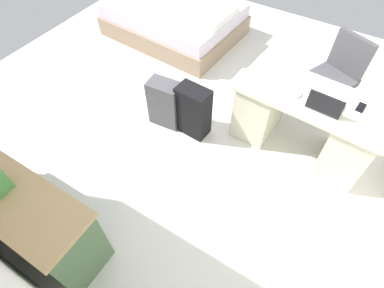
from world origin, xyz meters
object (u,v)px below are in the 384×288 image
(suitcase_spare_grey, at_px, (165,103))
(bed, at_px, (175,20))
(desk, at_px, (304,121))
(cell_phone_near_laptop, at_px, (361,107))
(computer_mouse, at_px, (299,94))
(office_chair, at_px, (332,81))
(laptop, at_px, (325,105))
(credenza, at_px, (9,204))
(suitcase_black, at_px, (193,111))

(suitcase_spare_grey, bearing_deg, bed, -65.09)
(desk, relative_size, suitcase_spare_grey, 2.56)
(desk, bearing_deg, cell_phone_near_laptop, -170.22)
(bed, xyz_separation_m, computer_mouse, (-2.26, 1.25, 0.51))
(computer_mouse, bearing_deg, suitcase_spare_grey, 19.85)
(bed, relative_size, computer_mouse, 19.84)
(office_chair, bearing_deg, suitcase_spare_grey, 38.60)
(office_chair, xyz_separation_m, suitcase_spare_grey, (1.52, 1.21, -0.13))
(desk, relative_size, bed, 0.74)
(desk, bearing_deg, bed, -26.19)
(desk, xyz_separation_m, laptop, (-0.12, 0.13, 0.40))
(suitcase_spare_grey, bearing_deg, credenza, 72.90)
(credenza, distance_m, computer_mouse, 2.76)
(suitcase_black, xyz_separation_m, computer_mouse, (-0.96, -0.35, 0.44))
(credenza, relative_size, laptop, 5.58)
(suitcase_black, bearing_deg, suitcase_spare_grey, 10.40)
(laptop, height_order, computer_mouse, laptop)
(suitcase_spare_grey, relative_size, cell_phone_near_laptop, 4.24)
(suitcase_spare_grey, bearing_deg, cell_phone_near_laptop, -169.45)
(credenza, relative_size, bed, 0.91)
(credenza, bearing_deg, suitcase_black, -111.57)
(computer_mouse, distance_m, cell_phone_near_laptop, 0.56)
(office_chair, relative_size, laptop, 2.92)
(credenza, xyz_separation_m, cell_phone_near_laptop, (-2.23, -2.30, 0.36))
(office_chair, xyz_separation_m, laptop, (-0.05, 0.88, 0.37))
(office_chair, bearing_deg, desk, 84.36)
(credenza, bearing_deg, laptop, -132.59)
(desk, xyz_separation_m, cell_phone_near_laptop, (-0.41, -0.07, 0.36))
(desk, distance_m, office_chair, 0.76)
(desk, height_order, office_chair, office_chair)
(credenza, height_order, suitcase_black, credenza)
(bed, height_order, suitcase_spare_grey, bed)
(office_chair, distance_m, credenza, 3.53)
(suitcase_black, height_order, suitcase_spare_grey, suitcase_black)
(office_chair, distance_m, suitcase_black, 1.66)
(suitcase_spare_grey, bearing_deg, desk, -167.77)
(office_chair, bearing_deg, cell_phone_near_laptop, 116.35)
(computer_mouse, bearing_deg, bed, -25.51)
(credenza, distance_m, bed, 3.46)
(office_chair, bearing_deg, laptop, 93.18)
(desk, bearing_deg, suitcase_spare_grey, 17.54)
(suitcase_black, bearing_deg, laptop, -162.79)
(office_chair, xyz_separation_m, bed, (2.47, -0.42, -0.18))
(credenza, xyz_separation_m, computer_mouse, (-1.68, -2.16, 0.37))
(bed, relative_size, laptop, 6.15)
(desk, height_order, laptop, laptop)
(computer_mouse, bearing_deg, desk, -149.47)
(desk, height_order, cell_phone_near_laptop, cell_phone_near_laptop)
(desk, bearing_deg, computer_mouse, 27.17)
(suitcase_spare_grey, distance_m, cell_phone_near_laptop, 1.98)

